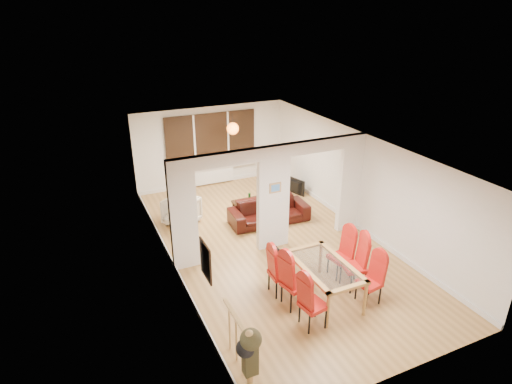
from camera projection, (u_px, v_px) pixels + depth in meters
floor at (272, 245)px, 10.68m from camera, size 5.00×9.00×0.01m
room_walls at (273, 198)px, 10.16m from camera, size 5.00×9.00×2.60m
divider_wall at (273, 198)px, 10.16m from camera, size 5.00×0.18×2.60m
bay_window_blinds at (211, 141)px, 13.78m from camera, size 3.00×0.08×1.80m
radiator at (213, 176)px, 14.23m from camera, size 1.40×0.08×0.50m
pendant_light at (233, 129)px, 12.69m from camera, size 0.36×0.36×0.36m
stair_newel at (237, 337)px, 6.94m from camera, size 0.40×1.20×1.10m
wall_poster at (206, 261)px, 7.10m from camera, size 0.04×0.52×0.67m
pillar_photo at (275, 188)px, 9.96m from camera, size 0.30×0.03×0.25m
dining_table at (324, 281)px, 8.62m from camera, size 0.94×1.67×0.78m
dining_chair_la at (313, 301)px, 7.80m from camera, size 0.49×0.49×1.08m
dining_chair_lb at (295, 280)px, 8.33m from camera, size 0.55×0.55×1.16m
dining_chair_lc at (280, 270)px, 8.73m from camera, size 0.44×0.44×1.06m
dining_chair_ra at (369, 280)px, 8.45m from camera, size 0.47×0.47×1.03m
dining_chair_rb at (354, 264)px, 8.90m from camera, size 0.54×0.54×1.12m
dining_chair_rc at (340, 254)px, 9.28m from camera, size 0.49×0.49×1.08m
sofa at (269, 211)px, 11.74m from camera, size 2.21×0.95×0.64m
armchair at (181, 211)px, 11.60m from camera, size 1.14×1.14×0.75m
person at (185, 194)px, 11.35m from camera, size 0.70×0.49×1.83m
television at (292, 186)px, 13.54m from camera, size 0.89×0.39×0.51m
coffee_table at (250, 204)px, 12.63m from camera, size 1.03×0.55×0.23m
bottle at (249, 197)px, 12.45m from camera, size 0.07×0.07×0.29m
bowl at (258, 199)px, 12.59m from camera, size 0.20×0.20×0.05m
shoes at (274, 250)px, 10.37m from camera, size 0.24×0.26×0.10m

